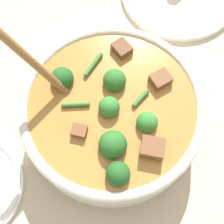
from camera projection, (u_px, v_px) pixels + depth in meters
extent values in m
plane|color=#C6B293|center=(112.00, 125.00, 0.57)|extent=(4.00, 4.00, 0.00)
cylinder|color=white|center=(112.00, 116.00, 0.52)|extent=(0.29, 0.29, 0.09)
torus|color=white|center=(112.00, 105.00, 0.48)|extent=(0.29, 0.29, 0.02)
cylinder|color=#B27533|center=(112.00, 112.00, 0.51)|extent=(0.27, 0.27, 0.06)
sphere|color=#2D6B28|center=(113.00, 145.00, 0.45)|extent=(0.04, 0.04, 0.04)
cylinder|color=#6B9956|center=(113.00, 150.00, 0.47)|extent=(0.01, 0.01, 0.02)
sphere|color=#235B23|center=(118.00, 174.00, 0.43)|extent=(0.03, 0.03, 0.03)
cylinder|color=#6B9956|center=(118.00, 177.00, 0.45)|extent=(0.01, 0.01, 0.02)
sphere|color=#2D6B28|center=(114.00, 80.00, 0.49)|extent=(0.04, 0.04, 0.04)
cylinder|color=#6B9956|center=(114.00, 88.00, 0.51)|extent=(0.01, 0.01, 0.02)
sphere|color=#387F33|center=(109.00, 107.00, 0.47)|extent=(0.03, 0.03, 0.03)
cylinder|color=#6B9956|center=(109.00, 113.00, 0.49)|extent=(0.01, 0.01, 0.01)
sphere|color=#387F33|center=(147.00, 122.00, 0.46)|extent=(0.03, 0.03, 0.03)
cylinder|color=#6B9956|center=(145.00, 128.00, 0.48)|extent=(0.01, 0.01, 0.01)
sphere|color=#235B23|center=(62.00, 78.00, 0.49)|extent=(0.04, 0.04, 0.04)
cylinder|color=#6B9956|center=(65.00, 86.00, 0.51)|extent=(0.01, 0.01, 0.02)
cube|color=brown|center=(160.00, 80.00, 0.49)|extent=(0.04, 0.03, 0.02)
cube|color=brown|center=(79.00, 131.00, 0.46)|extent=(0.03, 0.03, 0.02)
cube|color=brown|center=(122.00, 50.00, 0.51)|extent=(0.03, 0.04, 0.02)
cube|color=brown|center=(152.00, 148.00, 0.45)|extent=(0.04, 0.04, 0.03)
cylinder|color=#3D7533|center=(76.00, 105.00, 0.47)|extent=(0.04, 0.01, 0.01)
cylinder|color=#3D7533|center=(141.00, 100.00, 0.48)|extent=(0.03, 0.03, 0.01)
cylinder|color=#3D7533|center=(93.00, 65.00, 0.50)|extent=(0.04, 0.04, 0.01)
ellipsoid|color=olive|center=(68.00, 93.00, 0.49)|extent=(0.04, 0.03, 0.01)
cylinder|color=olive|center=(33.00, 63.00, 0.43)|extent=(0.09, 0.06, 0.15)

